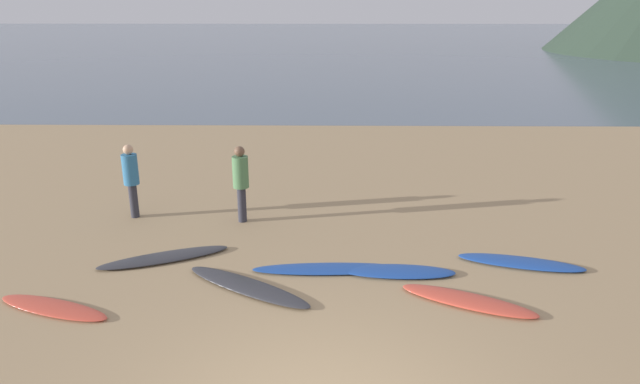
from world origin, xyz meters
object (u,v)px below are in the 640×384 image
Objects in this scene: surfboard_2 at (247,286)px; surfboard_4 at (398,271)px; surfboard_1 at (164,257)px; surfboard_3 at (329,269)px; person_0 at (131,175)px; surfboard_6 at (521,262)px; surfboard_0 at (53,308)px; person_1 at (241,178)px; surfboard_5 at (468,301)px.

surfboard_4 reaches higher than surfboard_2.
surfboard_1 is 0.88× the size of surfboard_3.
surfboard_2 is at bearing -51.54° from person_0.
surfboard_6 is at bearing 12.10° from surfboard_4.
surfboard_2 reaches higher than surfboard_0.
person_0 reaches higher than surfboard_4.
person_1 reaches higher than surfboard_4.
surfboard_5 is 0.97× the size of surfboard_6.
surfboard_3 is at bearing -160.40° from surfboard_6.
person_1 is (1.15, 1.89, 0.93)m from surfboard_1.
surfboard_3 is at bearing -31.77° from surfboard_1.
surfboard_6 is at bearing -25.01° from surfboard_1.
surfboard_3 is 1.23× the size of surfboard_6.
person_0 reaches higher than surfboard_6.
person_1 is (2.37, -0.22, 0.02)m from person_0.
surfboard_0 is 0.84× the size of surfboard_1.
person_0 reaches higher than surfboard_5.
surfboard_1 is at bearing -156.55° from person_1.
surfboard_5 is 5.30m from person_1.
surfboard_0 is 0.80× the size of surfboard_2.
surfboard_2 is at bearing 32.68° from surfboard_0.
person_1 reaches higher than surfboard_3.
surfboard_1 is at bearing 169.99° from surfboard_3.
surfboard_4 is 0.91× the size of surfboard_6.
surfboard_0 is 1.00× the size of surfboard_4.
surfboard_4 is 6.05m from person_0.
person_0 is at bearing 109.18° from surfboard_0.
surfboard_2 reaches higher than surfboard_3.
surfboard_0 is 3.99m from person_0.
surfboard_0 is 0.94× the size of surfboard_5.
surfboard_3 reaches higher than surfboard_0.
surfboard_2 is 1.49m from surfboard_3.
surfboard_4 and surfboard_5 have the same top height.
surfboard_5 is at bearing -40.03° from surfboard_1.
surfboard_0 is 6.35m from surfboard_5.
surfboard_6 is at bearing 31.21° from surfboard_0.
person_0 reaches higher than surfboard_1.
surfboard_1 is 1.18× the size of surfboard_4.
surfboard_2 is 1.14× the size of surfboard_6.
surfboard_0 is at bearing -153.01° from surfboard_6.
surfboard_6 is 7.98m from person_0.
surfboard_1 is 6.39m from surfboard_6.
surfboard_3 is at bearing -34.57° from person_0.
surfboard_0 is at bearing -164.18° from surfboard_3.
surfboard_4 is (4.16, -0.51, 0.00)m from surfboard_1.
surfboard_6 is (3.40, 0.29, 0.01)m from surfboard_3.
surfboard_2 is 1.54× the size of person_0.
surfboard_0 is at bearing -133.67° from surfboard_2.
surfboard_4 is (2.51, 0.57, 0.00)m from surfboard_2.
surfboard_3 is 1.35× the size of surfboard_4.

